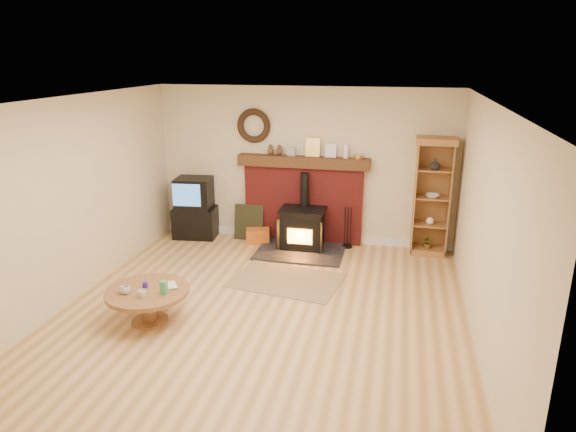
% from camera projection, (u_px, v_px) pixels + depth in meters
% --- Properties ---
extents(ground, '(5.50, 5.50, 0.00)m').
position_uv_depth(ground, '(262.00, 313.00, 6.41)').
color(ground, '#A97E46').
rests_on(ground, ground).
extents(room_shell, '(5.02, 5.52, 2.61)m').
position_uv_depth(room_shell, '(261.00, 177.00, 5.98)').
color(room_shell, beige).
rests_on(room_shell, ground).
extents(chimney_breast, '(2.20, 0.22, 1.78)m').
position_uv_depth(chimney_breast, '(303.00, 196.00, 8.65)').
color(chimney_breast, maroon).
rests_on(chimney_breast, ground).
extents(wood_stove, '(1.40, 1.00, 1.25)m').
position_uv_depth(wood_stove, '(302.00, 230.00, 8.41)').
color(wood_stove, black).
rests_on(wood_stove, ground).
extents(area_rug, '(1.64, 1.25, 0.01)m').
position_uv_depth(area_rug, '(286.00, 280.00, 7.31)').
color(area_rug, brown).
rests_on(area_rug, ground).
extents(tv_unit, '(0.77, 0.58, 1.06)m').
position_uv_depth(tv_unit, '(195.00, 209.00, 8.94)').
color(tv_unit, black).
rests_on(tv_unit, ground).
extents(curio_cabinet, '(0.60, 0.44, 1.88)m').
position_uv_depth(curio_cabinet, '(432.00, 197.00, 8.07)').
color(curio_cabinet, olive).
rests_on(curio_cabinet, ground).
extents(firelog_box, '(0.44, 0.34, 0.24)m').
position_uv_depth(firelog_box, '(258.00, 236.00, 8.75)').
color(firelog_box, '#C09B10').
rests_on(firelog_box, ground).
extents(leaning_painting, '(0.51, 0.14, 0.61)m').
position_uv_depth(leaning_painting, '(249.00, 222.00, 8.88)').
color(leaning_painting, black).
rests_on(leaning_painting, ground).
extents(fire_tools, '(0.16, 0.16, 0.70)m').
position_uv_depth(fire_tools, '(347.00, 240.00, 8.53)').
color(fire_tools, black).
rests_on(fire_tools, ground).
extents(coffee_table, '(0.99, 0.99, 0.58)m').
position_uv_depth(coffee_table, '(148.00, 296.00, 6.09)').
color(coffee_table, brown).
rests_on(coffee_table, ground).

